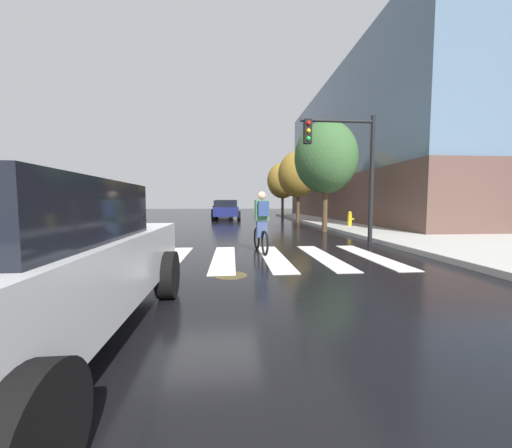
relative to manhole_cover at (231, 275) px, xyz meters
name	(u,v)px	position (x,y,z in m)	size (l,w,h in m)	color
ground_plane	(209,259)	(-0.55, 1.71, 0.00)	(120.00, 120.00, 0.00)	black
crosswalk_stripes	(198,259)	(-0.81, 1.71, 0.00)	(9.39, 3.49, 0.01)	silver
manhole_cover	(231,275)	(0.00, 0.00, 0.00)	(0.64, 0.64, 0.01)	#473D1E
sedan_near	(21,266)	(-1.84, -2.74, 0.82)	(2.22, 4.63, 1.59)	silver
sedan_mid	(227,210)	(-0.38, 18.19, 0.82)	(2.30, 4.70, 1.60)	navy
sedan_far	(222,208)	(-1.08, 25.47, 0.84)	(2.47, 4.85, 1.64)	black
cyclist	(261,223)	(0.84, 2.40, 0.84)	(0.39, 1.70, 1.69)	black
traffic_light_near	(348,157)	(3.78, 3.75, 2.86)	(2.47, 0.28, 4.20)	black
fire_hydrant	(350,219)	(6.32, 9.49, 0.53)	(0.33, 0.22, 0.78)	gold
street_tree_near	(326,158)	(4.42, 7.91, 3.49)	(2.91, 2.91, 5.18)	#4C3823
street_tree_mid	(298,174)	(4.66, 14.59, 3.36)	(2.80, 2.80, 4.99)	#4C3823
street_tree_far	(283,181)	(4.67, 20.92, 3.40)	(2.84, 2.84, 5.05)	#4C3823
corner_building	(420,153)	(15.62, 17.62, 5.53)	(16.16, 25.02, 11.16)	brown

